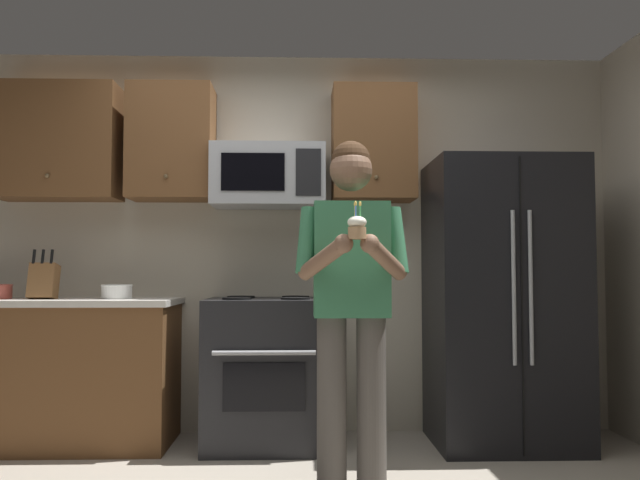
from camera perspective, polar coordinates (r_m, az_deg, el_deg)
wall_back at (r=4.54m, az=-2.50°, el=-0.18°), size 4.40×0.10×2.60m
oven_range at (r=4.19m, az=-4.68°, el=-11.43°), size 0.76×0.70×0.93m
microwave at (r=4.32m, az=-4.53°, el=5.58°), size 0.74×0.41×0.40m
refrigerator at (r=4.31m, az=15.75°, el=-5.24°), size 0.90×0.75×1.80m
cabinet_row_upper at (r=4.47m, az=-11.95°, el=8.32°), size 2.78×0.36×0.76m
counter_left at (r=4.47m, az=-21.86°, el=-10.70°), size 1.44×0.66×0.92m
knife_block at (r=4.42m, az=-23.15°, el=-3.33°), size 0.16×0.15×0.32m
bowl_large_white at (r=4.30m, az=-17.45°, el=-4.33°), size 0.19×0.19×0.09m
person at (r=3.29m, az=2.79°, el=-4.43°), size 0.60×0.48×1.76m
cupcake at (r=2.97m, az=3.28°, el=1.16°), size 0.09×0.09×0.17m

